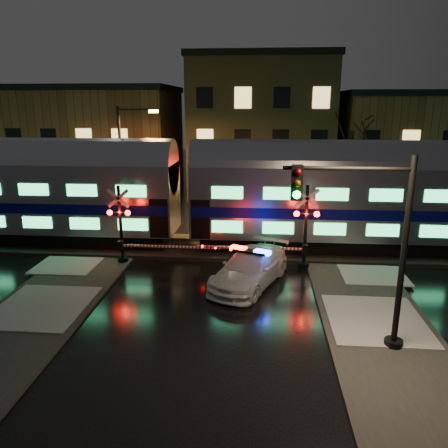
{
  "coord_description": "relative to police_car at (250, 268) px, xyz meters",
  "views": [
    {
      "loc": [
        2.06,
        -18.24,
        7.95
      ],
      "look_at": [
        0.33,
        2.5,
        2.2
      ],
      "focal_mm": 35.0,
      "sensor_mm": 36.0,
      "label": 1
    }
  ],
  "objects": [
    {
      "name": "ground",
      "position": [
        -1.69,
        -0.24,
        -0.78
      ],
      "size": [
        120.0,
        120.0,
        0.0
      ],
      "primitive_type": "plane",
      "color": "black",
      "rests_on": "ground"
    },
    {
      "name": "ballast",
      "position": [
        -1.69,
        4.76,
        -0.66
      ],
      "size": [
        90.0,
        4.2,
        0.24
      ],
      "primitive_type": "cube",
      "color": "black",
      "rests_on": "ground"
    },
    {
      "name": "sidewalk_right",
      "position": [
        4.81,
        -6.24,
        -0.72
      ],
      "size": [
        4.0,
        20.0,
        0.12
      ],
      "primitive_type": "cube",
      "color": "#2D2D2D",
      "rests_on": "ground"
    },
    {
      "name": "building_left",
      "position": [
        -14.69,
        21.76,
        3.72
      ],
      "size": [
        14.0,
        10.0,
        9.0
      ],
      "primitive_type": "cube",
      "color": "brown",
      "rests_on": "ground"
    },
    {
      "name": "building_mid",
      "position": [
        0.31,
        22.26,
        4.97
      ],
      "size": [
        12.0,
        11.0,
        11.5
      ],
      "primitive_type": "cube",
      "color": "brown",
      "rests_on": "ground"
    },
    {
      "name": "building_right",
      "position": [
        13.31,
        21.76,
        3.47
      ],
      "size": [
        12.0,
        10.0,
        8.5
      ],
      "primitive_type": "cube",
      "color": "brown",
      "rests_on": "ground"
    },
    {
      "name": "train",
      "position": [
        -3.78,
        4.76,
        2.6
      ],
      "size": [
        51.0,
        3.12,
        5.92
      ],
      "color": "black",
      "rests_on": "ballast"
    },
    {
      "name": "police_car",
      "position": [
        0.0,
        0.0,
        0.0
      ],
      "size": [
        4.04,
        5.76,
        1.72
      ],
      "rotation": [
        0.0,
        0.0,
        -0.39
      ],
      "color": "silver",
      "rests_on": "ground"
    },
    {
      "name": "crossing_signal_right",
      "position": [
        2.28,
        2.07,
        0.98
      ],
      "size": [
        5.99,
        0.67,
        4.24
      ],
      "color": "black",
      "rests_on": "ground"
    },
    {
      "name": "crossing_signal_left",
      "position": [
        -6.22,
        2.07,
        0.9
      ],
      "size": [
        5.73,
        0.65,
        4.06
      ],
      "color": "black",
      "rests_on": "ground"
    },
    {
      "name": "traffic_light",
      "position": [
        3.93,
        -5.06,
        2.67
      ],
      "size": [
        4.19,
        0.73,
        6.49
      ],
      "rotation": [
        0.0,
        0.0,
        -0.24
      ],
      "color": "black",
      "rests_on": "ground"
    },
    {
      "name": "streetlight",
      "position": [
        -8.23,
        8.76,
        3.71
      ],
      "size": [
        2.61,
        0.27,
        7.79
      ],
      "color": "black",
      "rests_on": "ground"
    }
  ]
}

